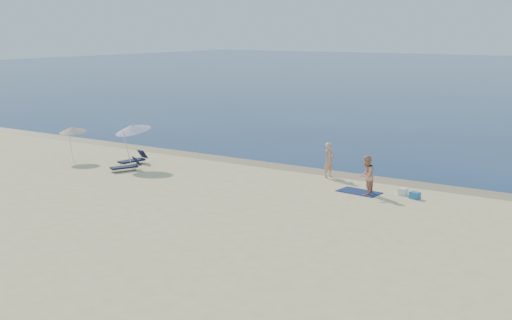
{
  "coord_description": "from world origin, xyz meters",
  "views": [
    {
      "loc": [
        16.5,
        -10.09,
        7.37
      ],
      "look_at": [
        -0.26,
        16.0,
        1.0
      ],
      "focal_mm": 45.0,
      "sensor_mm": 36.0,
      "label": 1
    }
  ],
  "objects": [
    {
      "name": "lounger_right",
      "position": [
        -7.13,
        14.02,
        0.25
      ],
      "size": [
        1.16,
        1.64,
        0.69
      ],
      "rotation": [
        0.0,
        0.0,
        -0.46
      ],
      "color": "#151D3A",
      "rests_on": "ground"
    },
    {
      "name": "person_right",
      "position": [
        5.5,
        16.24,
        0.9
      ],
      "size": [
        0.74,
        0.92,
        1.8
      ],
      "primitive_type": "imported",
      "rotation": [
        0.0,
        0.0,
        -1.5
      ],
      "color": "tan",
      "rests_on": "ground"
    },
    {
      "name": "beach_towel",
      "position": [
        5.08,
        16.46,
        0.02
      ],
      "size": [
        2.02,
        1.27,
        0.03
      ],
      "primitive_type": "cube",
      "rotation": [
        0.0,
        0.0,
        -0.11
      ],
      "color": "#0E1C48",
      "rests_on": "ground"
    },
    {
      "name": "umbrella_near",
      "position": [
        -7.55,
        15.03,
        2.13
      ],
      "size": [
        2.46,
        2.48,
        2.53
      ],
      "rotation": [
        0.0,
        0.0,
        -0.35
      ],
      "color": "silver",
      "rests_on": "ground"
    },
    {
      "name": "white_bag",
      "position": [
        6.94,
        17.07,
        0.16
      ],
      "size": [
        0.4,
        0.36,
        0.31
      ],
      "primitive_type": "cube",
      "rotation": [
        0.0,
        0.0,
        -0.13
      ],
      "color": "silver",
      "rests_on": "ground"
    },
    {
      "name": "lounger_left",
      "position": [
        -7.95,
        15.44,
        0.27
      ],
      "size": [
        0.87,
        1.75,
        0.74
      ],
      "rotation": [
        0.0,
        0.0,
        -0.2
      ],
      "color": "#141C37",
      "rests_on": "ground"
    },
    {
      "name": "wet_sand_strip",
      "position": [
        0.0,
        19.4,
        0.0
      ],
      "size": [
        240.0,
        1.6,
        0.0
      ],
      "primitive_type": "cube",
      "color": "#847254",
      "rests_on": "ground"
    },
    {
      "name": "umbrella_far",
      "position": [
        -11.61,
        14.45,
        1.77
      ],
      "size": [
        1.62,
        1.64,
        2.04
      ],
      "rotation": [
        0.0,
        0.0,
        0.07
      ],
      "color": "silver",
      "rests_on": "ground"
    },
    {
      "name": "blue_cooler",
      "position": [
        7.61,
        16.73,
        0.15
      ],
      "size": [
        0.51,
        0.43,
        0.31
      ],
      "primitive_type": "cube",
      "rotation": [
        0.0,
        0.0,
        -0.33
      ],
      "color": "#2067B1",
      "rests_on": "ground"
    },
    {
      "name": "person_left",
      "position": [
        2.56,
        18.4,
        0.89
      ],
      "size": [
        0.57,
        0.73,
        1.78
      ],
      "primitive_type": "imported",
      "rotation": [
        0.0,
        0.0,
        1.32
      ],
      "color": "tan",
      "rests_on": "ground"
    }
  ]
}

